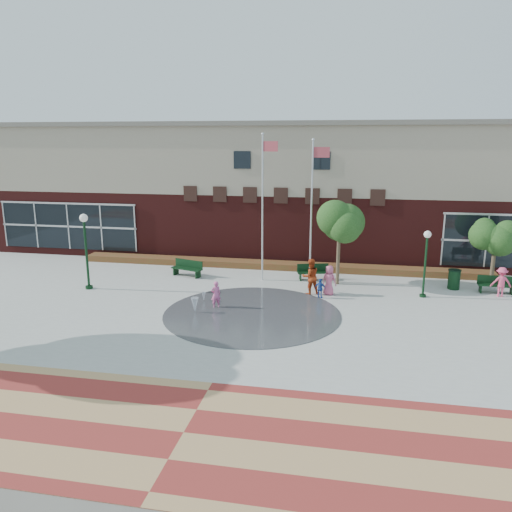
% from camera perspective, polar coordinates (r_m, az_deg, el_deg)
% --- Properties ---
extents(ground, '(120.00, 120.00, 0.00)m').
position_cam_1_polar(ground, '(21.09, -2.06, -9.37)').
color(ground, '#666056').
rests_on(ground, ground).
extents(plaza_concrete, '(46.00, 18.00, 0.01)m').
position_cam_1_polar(plaza_concrete, '(24.75, 0.00, -5.86)').
color(plaza_concrete, '#A8A8A0').
rests_on(plaza_concrete, ground).
extents(paver_band, '(46.00, 6.00, 0.01)m').
position_cam_1_polar(paver_band, '(15.11, -8.28, -19.37)').
color(paver_band, maroon).
rests_on(paver_band, ground).
extents(splash_pad, '(8.40, 8.40, 0.01)m').
position_cam_1_polar(splash_pad, '(23.83, -0.45, -6.63)').
color(splash_pad, '#383A3D').
rests_on(splash_pad, ground).
extents(library_building, '(44.40, 10.40, 9.20)m').
position_cam_1_polar(library_building, '(36.88, 3.95, 7.85)').
color(library_building, '#4C1615').
rests_on(library_building, ground).
extents(flower_bed, '(26.00, 1.20, 0.40)m').
position_cam_1_polar(flower_bed, '(31.93, 2.55, -1.46)').
color(flower_bed, maroon).
rests_on(flower_bed, ground).
extents(flagpole_left, '(0.97, 0.31, 8.44)m').
position_cam_1_polar(flagpole_left, '(28.40, 0.83, 6.36)').
color(flagpole_left, silver).
rests_on(flagpole_left, ground).
extents(flagpole_right, '(1.00, 0.18, 8.14)m').
position_cam_1_polar(flagpole_right, '(28.14, 6.46, 5.91)').
color(flagpole_right, silver).
rests_on(flagpole_right, ground).
extents(lamp_left, '(0.44, 0.44, 4.19)m').
position_cam_1_polar(lamp_left, '(28.56, -18.90, 1.43)').
color(lamp_left, black).
rests_on(lamp_left, ground).
extents(lamp_right, '(0.37, 0.37, 3.54)m').
position_cam_1_polar(lamp_right, '(27.13, 18.83, -0.04)').
color(lamp_right, black).
rests_on(lamp_right, ground).
extents(bench_left, '(2.04, 1.12, 0.99)m').
position_cam_1_polar(bench_left, '(30.33, -7.89, -1.75)').
color(bench_left, black).
rests_on(bench_left, ground).
extents(bench_mid, '(1.93, 0.99, 0.94)m').
position_cam_1_polar(bench_mid, '(29.50, 6.56, -2.17)').
color(bench_mid, black).
rests_on(bench_mid, ground).
extents(bench_right, '(1.88, 0.58, 0.93)m').
position_cam_1_polar(bench_right, '(29.73, 25.72, -3.32)').
color(bench_right, black).
rests_on(bench_right, ground).
extents(trash_can, '(0.68, 0.68, 1.12)m').
position_cam_1_polar(trash_can, '(29.55, 21.69, -2.49)').
color(trash_can, black).
rests_on(trash_can, ground).
extents(tree_mid, '(2.82, 2.82, 4.76)m').
position_cam_1_polar(tree_mid, '(28.14, 9.51, 3.57)').
color(tree_mid, '#493A29').
rests_on(tree_mid, ground).
extents(tree_small_right, '(2.38, 2.38, 4.07)m').
position_cam_1_polar(tree_small_right, '(30.69, 25.77, 2.30)').
color(tree_small_right, '#493A29').
rests_on(tree_small_right, ground).
extents(water_jet_a, '(0.37, 0.37, 0.73)m').
position_cam_1_polar(water_jet_a, '(24.12, -6.98, -6.49)').
color(water_jet_a, white).
rests_on(water_jet_a, ground).
extents(water_jet_b, '(0.21, 0.21, 0.48)m').
position_cam_1_polar(water_jet_b, '(25.71, -5.98, -5.20)').
color(water_jet_b, white).
rests_on(water_jet_b, ground).
extents(child_splash, '(0.59, 0.54, 1.35)m').
position_cam_1_polar(child_splash, '(24.56, -4.61, -4.41)').
color(child_splash, '#DD5E9B').
rests_on(child_splash, ground).
extents(adult_red, '(1.16, 1.05, 1.94)m').
position_cam_1_polar(adult_red, '(26.67, 6.24, -2.34)').
color(adult_red, '#B03916').
rests_on(adult_red, ground).
extents(adult_pink, '(0.92, 0.78, 1.61)m').
position_cam_1_polar(adult_pink, '(26.71, 8.36, -2.76)').
color(adult_pink, '#CF597E').
rests_on(adult_pink, ground).
extents(child_blue, '(0.66, 0.39, 1.05)m').
position_cam_1_polar(child_blue, '(26.15, 7.36, -3.71)').
color(child_blue, '#2348A6').
rests_on(child_blue, ground).
extents(person_bench, '(1.04, 0.61, 1.59)m').
position_cam_1_polar(person_bench, '(29.12, 26.22, -2.69)').
color(person_bench, '#EE4975').
rests_on(person_bench, ground).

